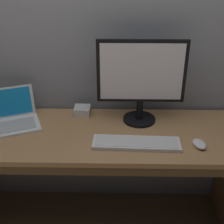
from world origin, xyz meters
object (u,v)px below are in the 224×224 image
external_monitor (141,80)px  computer_mouse (200,144)px  wired_keyboard (136,143)px  external_drive_box (82,111)px  laptop_white (9,119)px

external_monitor → computer_mouse: 0.50m
wired_keyboard → computer_mouse: (0.35, -0.01, 0.01)m
external_drive_box → laptop_white: bearing=-162.3°
computer_mouse → external_monitor: bearing=122.8°
external_monitor → wired_keyboard: bearing=-96.7°
laptop_white → external_drive_box: size_ratio=4.10×
computer_mouse → laptop_white: bearing=153.0°
computer_mouse → external_drive_box: external_drive_box is taller
wired_keyboard → external_drive_box: size_ratio=4.82×
external_monitor → external_drive_box: (-0.37, 0.08, -0.26)m
laptop_white → computer_mouse: (1.14, -0.22, -0.02)m
laptop_white → external_drive_box: 0.47m
laptop_white → external_monitor: (0.82, 0.06, 0.24)m
external_monitor → external_drive_box: 0.46m
external_monitor → wired_keyboard: 0.39m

